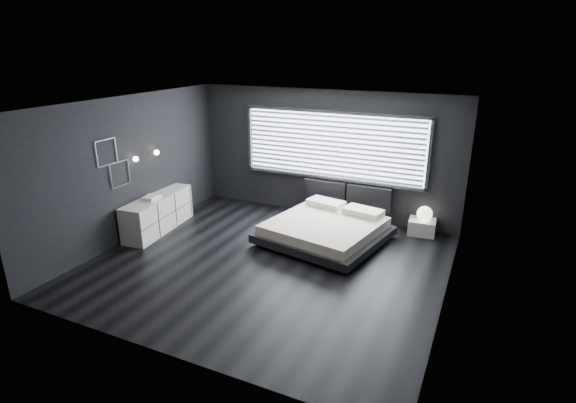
% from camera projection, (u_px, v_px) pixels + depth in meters
% --- Properties ---
extents(room, '(6.04, 6.00, 2.80)m').
position_uv_depth(room, '(267.00, 189.00, 7.56)').
color(room, black).
rests_on(room, ground).
extents(window, '(4.14, 0.09, 1.52)m').
position_uv_depth(window, '(332.00, 146.00, 9.71)').
color(window, white).
rests_on(window, ground).
extents(headboard, '(1.96, 0.16, 0.52)m').
position_uv_depth(headboard, '(347.00, 195.00, 9.86)').
color(headboard, black).
rests_on(headboard, ground).
extents(sconce_near, '(0.18, 0.11, 0.11)m').
position_uv_depth(sconce_near, '(136.00, 159.00, 8.68)').
color(sconce_near, silver).
rests_on(sconce_near, ground).
extents(sconce_far, '(0.18, 0.11, 0.11)m').
position_uv_depth(sconce_far, '(156.00, 152.00, 9.19)').
color(sconce_far, silver).
rests_on(sconce_far, ground).
extents(wall_art_upper, '(0.01, 0.48, 0.48)m').
position_uv_depth(wall_art_upper, '(107.00, 152.00, 8.12)').
color(wall_art_upper, '#47474C').
rests_on(wall_art_upper, ground).
extents(wall_art_lower, '(0.01, 0.48, 0.48)m').
position_uv_depth(wall_art_lower, '(120.00, 174.00, 8.49)').
color(wall_art_lower, '#47474C').
rests_on(wall_art_lower, ground).
extents(bed, '(2.51, 2.44, 0.56)m').
position_uv_depth(bed, '(326.00, 229.00, 8.84)').
color(bed, black).
rests_on(bed, ground).
extents(nightstand, '(0.57, 0.49, 0.31)m').
position_uv_depth(nightstand, '(422.00, 227.00, 9.21)').
color(nightstand, silver).
rests_on(nightstand, ground).
extents(orb_lamp, '(0.31, 0.31, 0.31)m').
position_uv_depth(orb_lamp, '(425.00, 214.00, 9.06)').
color(orb_lamp, white).
rests_on(orb_lamp, nightstand).
extents(dresser, '(0.72, 1.90, 0.74)m').
position_uv_depth(dresser, '(158.00, 213.00, 9.35)').
color(dresser, silver).
rests_on(dresser, ground).
extents(book_stack, '(0.30, 0.38, 0.07)m').
position_uv_depth(book_stack, '(151.00, 198.00, 9.04)').
color(book_stack, silver).
rests_on(book_stack, dresser).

